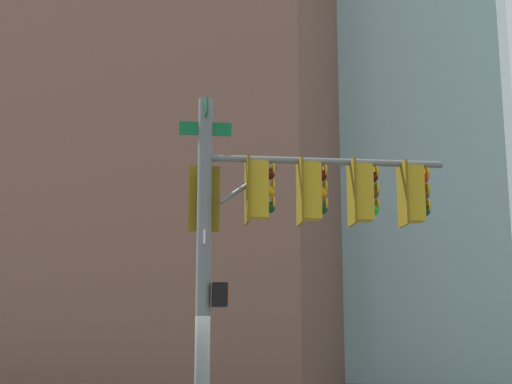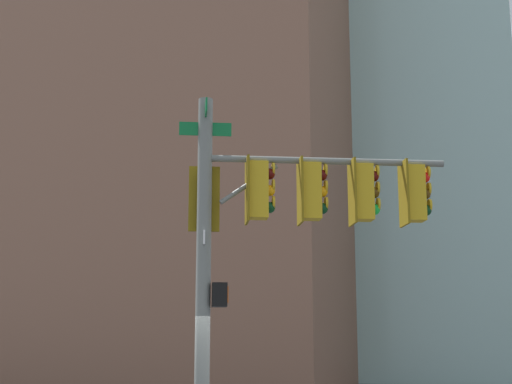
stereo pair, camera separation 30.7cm
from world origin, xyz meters
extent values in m
cylinder|color=slate|center=(0.25, 0.33, 3.16)|extent=(0.25, 0.25, 6.32)
cylinder|color=slate|center=(-1.66, -0.67, 5.24)|extent=(3.87, 2.10, 0.12)
cylinder|color=slate|center=(-0.44, -0.03, 4.79)|extent=(0.96, 0.56, 0.75)
cube|color=#0F6B33|center=(0.25, 0.33, 6.07)|extent=(0.50, 0.92, 0.24)
cube|color=#0F6B33|center=(0.25, 0.33, 5.77)|extent=(0.83, 0.45, 0.24)
cube|color=white|center=(0.25, 0.33, 3.82)|extent=(0.24, 0.41, 0.24)
cube|color=gold|center=(-0.58, -0.11, 4.68)|extent=(0.46, 0.46, 1.00)
cube|color=#775E0F|center=(-0.41, -0.02, 4.68)|extent=(0.29, 0.50, 1.16)
sphere|color=#470A07|center=(-0.76, -0.20, 4.98)|extent=(0.20, 0.20, 0.20)
cylinder|color=gold|center=(-0.82, -0.23, 5.07)|extent=(0.14, 0.22, 0.23)
sphere|color=#F29E0C|center=(-0.76, -0.20, 4.68)|extent=(0.20, 0.20, 0.20)
cylinder|color=gold|center=(-0.82, -0.23, 4.77)|extent=(0.14, 0.22, 0.23)
sphere|color=#0A3819|center=(-0.76, -0.20, 4.38)|extent=(0.20, 0.20, 0.20)
cylinder|color=gold|center=(-0.82, -0.23, 4.47)|extent=(0.14, 0.22, 0.23)
cube|color=gold|center=(-1.41, -0.54, 4.68)|extent=(0.46, 0.46, 1.00)
cube|color=#775E0F|center=(-1.24, -0.45, 4.68)|extent=(0.29, 0.50, 1.16)
sphere|color=#470A07|center=(-1.59, -0.63, 4.98)|extent=(0.20, 0.20, 0.20)
cylinder|color=gold|center=(-1.65, -0.66, 5.07)|extent=(0.14, 0.22, 0.23)
sphere|color=#F29E0C|center=(-1.59, -0.63, 4.68)|extent=(0.20, 0.20, 0.20)
cylinder|color=gold|center=(-1.65, -0.66, 4.77)|extent=(0.14, 0.22, 0.23)
sphere|color=#0A3819|center=(-1.59, -0.63, 4.38)|extent=(0.20, 0.20, 0.20)
cylinder|color=gold|center=(-1.65, -0.66, 4.47)|extent=(0.14, 0.22, 0.23)
cube|color=gold|center=(-2.24, -0.97, 4.68)|extent=(0.46, 0.46, 1.00)
cube|color=#775E0F|center=(-2.07, -0.88, 4.68)|extent=(0.29, 0.50, 1.16)
sphere|color=#470A07|center=(-2.42, -1.07, 4.98)|extent=(0.20, 0.20, 0.20)
cylinder|color=gold|center=(-2.48, -1.10, 5.07)|extent=(0.14, 0.22, 0.23)
sphere|color=#4C330A|center=(-2.42, -1.07, 4.68)|extent=(0.20, 0.20, 0.20)
cylinder|color=gold|center=(-2.48, -1.10, 4.77)|extent=(0.14, 0.22, 0.23)
sphere|color=green|center=(-2.42, -1.07, 4.38)|extent=(0.20, 0.20, 0.20)
cylinder|color=gold|center=(-2.48, -1.10, 4.47)|extent=(0.14, 0.22, 0.23)
cube|color=gold|center=(-3.07, -1.41, 4.68)|extent=(0.46, 0.46, 1.00)
cube|color=#775E0F|center=(-2.90, -1.32, 4.68)|extent=(0.29, 0.50, 1.16)
sphere|color=red|center=(-3.25, -1.50, 4.98)|extent=(0.20, 0.20, 0.20)
cylinder|color=gold|center=(-3.31, -1.53, 5.07)|extent=(0.14, 0.22, 0.23)
sphere|color=#4C330A|center=(-3.25, -1.50, 4.68)|extent=(0.20, 0.20, 0.20)
cylinder|color=gold|center=(-3.31, -1.53, 4.77)|extent=(0.14, 0.22, 0.23)
sphere|color=#0A3819|center=(-3.25, -1.50, 4.38)|extent=(0.20, 0.20, 0.20)
cylinder|color=gold|center=(-3.31, -1.53, 4.47)|extent=(0.14, 0.22, 0.23)
cube|color=gold|center=(0.40, 0.04, 4.54)|extent=(0.46, 0.46, 1.00)
cube|color=#775E0F|center=(0.31, 0.21, 4.54)|extent=(0.50, 0.29, 1.16)
sphere|color=#470A07|center=(0.49, -0.14, 4.84)|extent=(0.20, 0.20, 0.20)
cylinder|color=gold|center=(0.52, -0.20, 4.93)|extent=(0.22, 0.14, 0.23)
sphere|color=#F29E0C|center=(0.49, -0.14, 4.54)|extent=(0.20, 0.20, 0.20)
cylinder|color=gold|center=(0.52, -0.20, 4.63)|extent=(0.22, 0.14, 0.23)
sphere|color=#0A3819|center=(0.49, -0.14, 4.24)|extent=(0.20, 0.20, 0.20)
cylinder|color=gold|center=(0.52, -0.20, 4.33)|extent=(0.22, 0.14, 0.23)
cube|color=black|center=(0.00, 0.20, 2.86)|extent=(0.39, 0.44, 0.40)
cube|color=#EA5914|center=(-0.12, 0.14, 2.86)|extent=(0.13, 0.23, 0.28)
cube|color=brown|center=(11.92, -45.26, 16.06)|extent=(17.42, 17.01, 32.12)
camera|label=1|loc=(-5.17, 12.17, 1.97)|focal=53.74mm
camera|label=2|loc=(-5.46, 12.06, 1.97)|focal=53.74mm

